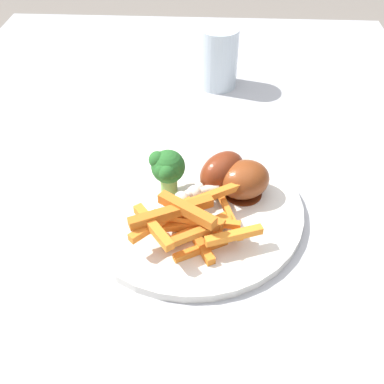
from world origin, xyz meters
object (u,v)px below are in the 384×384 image
chicken_drumstick_near (220,174)px  chicken_drumstick_far (242,181)px  dining_table (172,242)px  carrot_fries_pile (191,221)px  broccoli_floret_front (166,168)px  dinner_plate (192,207)px  water_glass (218,58)px

chicken_drumstick_near → chicken_drumstick_far: size_ratio=0.89×
dining_table → chicken_drumstick_near: chicken_drumstick_near is taller
carrot_fries_pile → chicken_drumstick_far: (-0.07, 0.06, -0.00)m
carrot_fries_pile → chicken_drumstick_near: (-0.08, 0.03, 0.00)m
broccoli_floret_front → chicken_drumstick_near: broccoli_floret_front is taller
dinner_plate → chicken_drumstick_near: (-0.03, 0.03, 0.03)m
dinner_plate → broccoli_floret_front: size_ratio=4.49×
dining_table → chicken_drumstick_far: 0.15m
broccoli_floret_front → dining_table: bearing=117.3°
dining_table → dinner_plate: size_ratio=4.48×
chicken_drumstick_near → broccoli_floret_front: bearing=-82.1°
broccoli_floret_front → water_glass: size_ratio=0.59×
chicken_drumstick_far → carrot_fries_pile: bearing=-38.9°
broccoli_floret_front → chicken_drumstick_near: (-0.01, 0.07, -0.01)m
chicken_drumstick_near → water_glass: (-0.30, -0.00, 0.02)m
broccoli_floret_front → chicken_drumstick_far: broccoli_floret_front is taller
broccoli_floret_front → chicken_drumstick_far: size_ratio=0.56×
dinner_plate → chicken_drumstick_near: chicken_drumstick_near is taller
water_glass → dinner_plate: bearing=-5.0°
dining_table → chicken_drumstick_far: (0.00, 0.09, 0.12)m
chicken_drumstick_near → water_glass: water_glass is taller
broccoli_floret_front → water_glass: bearing=168.6°
dining_table → dinner_plate: (0.02, 0.03, 0.09)m
broccoli_floret_front → carrot_fries_pile: bearing=24.6°
dinner_plate → broccoli_floret_front: (-0.02, -0.03, 0.05)m
dinner_plate → chicken_drumstick_far: 0.07m
dinner_plate → water_glass: 0.33m
chicken_drumstick_far → water_glass: (-0.31, -0.03, 0.02)m
carrot_fries_pile → broccoli_floret_front: bearing=-155.4°
carrot_fries_pile → chicken_drumstick_far: bearing=141.1°
broccoli_floret_front → chicken_drumstick_far: 0.10m
dining_table → chicken_drumstick_near: size_ratio=12.51×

